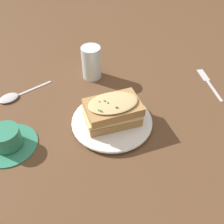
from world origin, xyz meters
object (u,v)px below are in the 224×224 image
dinner_plate (112,121)px  water_glass (91,63)px  teacup_with_saucer (7,139)px  sandwich (112,111)px  spoon (12,97)px  fork (207,80)px

dinner_plate → water_glass: 0.24m
teacup_with_saucer → dinner_plate: bearing=-159.5°
sandwich → spoon: sandwich is taller
sandwich → fork: 0.39m
teacup_with_saucer → fork: (-0.52, 0.41, -0.02)m
sandwich → fork: size_ratio=1.17×
dinner_plate → fork: 0.38m
teacup_with_saucer → fork: bearing=-150.4°
water_glass → spoon: size_ratio=0.65×
fork → dinner_plate: bearing=-158.0°
fork → spoon: (0.37, -0.54, 0.00)m
fork → spoon: size_ratio=0.87×
teacup_with_saucer → spoon: (-0.15, -0.12, -0.02)m
water_glass → spoon: water_glass is taller
sandwich → fork: bearing=148.3°
sandwich → spoon: (0.04, -0.34, -0.05)m
teacup_with_saucer → fork: 0.66m
dinner_plate → sandwich: (0.00, 0.00, 0.04)m
dinner_plate → water_glass: (-0.17, -0.16, 0.05)m
dinner_plate → sandwich: bearing=82.1°
teacup_with_saucer → spoon: size_ratio=0.87×
dinner_plate → spoon: (0.04, -0.33, -0.00)m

